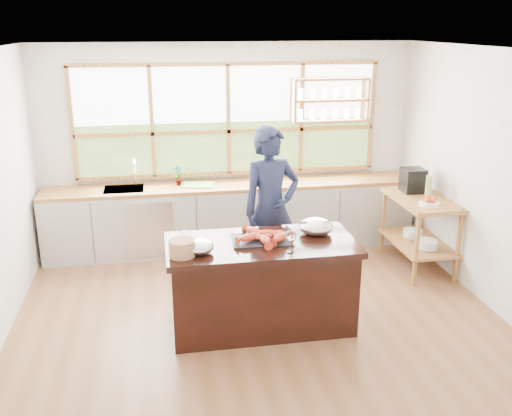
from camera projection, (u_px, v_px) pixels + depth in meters
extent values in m
plane|color=brown|center=(258.00, 315.00, 6.00)|extent=(5.00, 5.00, 0.00)
cube|color=white|center=(228.00, 146.00, 7.69)|extent=(5.00, 0.02, 2.70)
cube|color=white|center=(323.00, 295.00, 3.48)|extent=(5.00, 0.02, 2.70)
cube|color=white|center=(491.00, 180.00, 5.99)|extent=(0.02, 4.50, 2.70)
cube|color=white|center=(258.00, 49.00, 5.16)|extent=(5.00, 4.50, 0.02)
cube|color=#B17F3C|center=(228.00, 120.00, 7.55)|extent=(4.05, 0.06, 1.50)
cube|color=white|center=(228.00, 93.00, 7.47)|extent=(3.98, 0.01, 0.75)
cube|color=#29531D|center=(229.00, 148.00, 7.69)|extent=(3.98, 0.01, 0.70)
cube|color=#B17F3C|center=(330.00, 79.00, 7.51)|extent=(1.00, 0.28, 0.03)
cube|color=#B17F3C|center=(330.00, 100.00, 7.59)|extent=(1.00, 0.28, 0.03)
cube|color=#B17F3C|center=(329.00, 120.00, 7.68)|extent=(1.00, 0.28, 0.03)
cube|color=#B17F3C|center=(293.00, 101.00, 7.51)|extent=(0.03, 0.28, 0.55)
cube|color=#B17F3C|center=(365.00, 99.00, 7.68)|extent=(0.03, 0.28, 0.55)
cube|color=#A9A69F|center=(232.00, 218.00, 7.69)|extent=(4.90, 0.62, 0.85)
cube|color=silver|center=(150.00, 230.00, 7.21)|extent=(0.60, 0.01, 0.72)
cube|color=#A97C39|center=(232.00, 186.00, 7.55)|extent=(4.90, 0.62, 0.05)
cube|color=silver|center=(124.00, 195.00, 7.33)|extent=(0.50, 0.42, 0.16)
cube|color=#A97C39|center=(458.00, 246.00, 6.64)|extent=(0.04, 0.04, 0.90)
cube|color=#A97C39|center=(420.00, 218.00, 7.58)|extent=(0.04, 0.04, 0.90)
cube|color=#A97C39|center=(416.00, 249.00, 6.55)|extent=(0.04, 0.04, 0.90)
cube|color=#A97C39|center=(383.00, 221.00, 7.49)|extent=(0.04, 0.04, 0.90)
cube|color=#A97C39|center=(418.00, 242.00, 7.10)|extent=(0.62, 1.10, 0.03)
cube|color=#A97C39|center=(422.00, 200.00, 6.93)|extent=(0.62, 1.10, 0.05)
cylinder|color=white|center=(427.00, 245.00, 6.85)|extent=(0.24, 0.24, 0.11)
cylinder|color=white|center=(413.00, 234.00, 7.23)|extent=(0.24, 0.24, 0.09)
cube|color=black|center=(261.00, 287.00, 5.68)|extent=(1.77, 0.82, 0.84)
cube|color=black|center=(261.00, 245.00, 5.54)|extent=(1.85, 0.90, 0.06)
imported|color=#171C37|center=(271.00, 209.00, 6.39)|extent=(0.77, 0.61, 1.87)
imported|color=slate|center=(178.00, 175.00, 7.44)|extent=(0.16, 0.13, 0.27)
cube|color=#60B83F|center=(198.00, 185.00, 7.46)|extent=(0.46, 0.38, 0.01)
cube|color=black|center=(413.00, 180.00, 7.14)|extent=(0.27, 0.29, 0.30)
cylinder|color=#96B55F|center=(428.00, 187.00, 6.85)|extent=(0.09, 0.09, 0.29)
cylinder|color=white|center=(429.00, 204.00, 6.63)|extent=(0.23, 0.23, 0.05)
sphere|color=#BC3516|center=(434.00, 199.00, 6.62)|extent=(0.07, 0.07, 0.07)
sphere|color=#BC3516|center=(429.00, 198.00, 6.66)|extent=(0.07, 0.07, 0.07)
sphere|color=#BC3516|center=(425.00, 199.00, 6.63)|extent=(0.07, 0.07, 0.07)
sphere|color=#BC3516|center=(428.00, 200.00, 6.58)|extent=(0.07, 0.07, 0.07)
sphere|color=#BC3516|center=(433.00, 201.00, 6.57)|extent=(0.07, 0.07, 0.07)
cube|color=black|center=(260.00, 240.00, 5.57)|extent=(0.57, 0.43, 0.02)
ellipsoid|color=#CB4C1A|center=(249.00, 238.00, 5.48)|extent=(0.23, 0.15, 0.08)
ellipsoid|color=#CB4C1A|center=(268.00, 234.00, 5.58)|extent=(0.23, 0.14, 0.08)
ellipsoid|color=#CB4C1A|center=(281.00, 238.00, 5.49)|extent=(0.21, 0.21, 0.08)
ellipsoid|color=#CB4C1A|center=(253.00, 231.00, 5.66)|extent=(0.18, 0.23, 0.08)
ellipsoid|color=#CB4C1A|center=(265.00, 240.00, 5.42)|extent=(0.11, 0.22, 0.08)
ellipsoid|color=silver|center=(199.00, 247.00, 5.26)|extent=(0.28, 0.28, 0.14)
ellipsoid|color=silver|center=(316.00, 227.00, 5.74)|extent=(0.34, 0.34, 0.17)
cylinder|color=white|center=(290.00, 252.00, 5.29)|extent=(0.06, 0.06, 0.01)
cylinder|color=white|center=(290.00, 245.00, 5.27)|extent=(0.01, 0.01, 0.13)
ellipsoid|color=white|center=(291.00, 235.00, 5.23)|extent=(0.08, 0.08, 0.10)
cylinder|color=#A9784C|center=(182.00, 248.00, 5.18)|extent=(0.24, 0.24, 0.15)
cylinder|color=silver|center=(186.00, 239.00, 5.51)|extent=(0.09, 0.30, 0.08)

